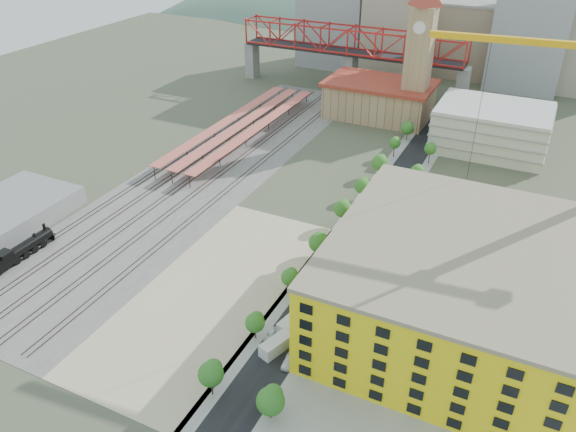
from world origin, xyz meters
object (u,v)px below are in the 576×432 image
at_px(site_trailer_b, 298,318).
at_px(site_trailer_d, 348,246).
at_px(site_trailer_c, 334,267).
at_px(car_0, 271,334).
at_px(construction_building, 453,284).
at_px(site_trailer_a, 282,341).
at_px(locomotive, 18,253).
at_px(clock_tower, 421,42).

relative_size(site_trailer_b, site_trailer_d, 1.17).
bearing_deg(site_trailer_c, car_0, -80.53).
bearing_deg(car_0, construction_building, 34.19).
bearing_deg(car_0, site_trailer_a, -22.09).
bearing_deg(locomotive, construction_building, 12.90).
height_order(site_trailer_d, car_0, site_trailer_d).
relative_size(site_trailer_c, car_0, 2.54).
relative_size(site_trailer_a, site_trailer_b, 0.96).
relative_size(site_trailer_c, site_trailer_d, 1.12).
distance_m(clock_tower, site_trailer_c, 98.41).
xyz_separation_m(clock_tower, construction_building, (34.00, -99.99, -19.29)).
height_order(site_trailer_b, car_0, site_trailer_b).
height_order(clock_tower, car_0, clock_tower).
xyz_separation_m(locomotive, site_trailer_c, (66.00, 26.88, -0.72)).
height_order(site_trailer_b, site_trailer_c, site_trailer_b).
xyz_separation_m(construction_building, locomotive, (-92.00, -21.07, -7.36)).
bearing_deg(site_trailer_a, clock_tower, 112.46).
xyz_separation_m(locomotive, site_trailer_b, (66.00, 8.12, -0.66)).
bearing_deg(site_trailer_b, locomotive, -161.27).
distance_m(locomotive, site_trailer_b, 66.50).
height_order(clock_tower, site_trailer_a, clock_tower).
xyz_separation_m(site_trailer_a, site_trailer_d, (0.00, 34.88, -0.14)).
height_order(site_trailer_a, site_trailer_d, site_trailer_a).
relative_size(site_trailer_a, site_trailer_d, 1.12).
bearing_deg(site_trailer_d, site_trailer_c, -89.57).
height_order(construction_building, locomotive, construction_building).
height_order(locomotive, site_trailer_c, locomotive).
distance_m(site_trailer_a, car_0, 3.35).
xyz_separation_m(clock_tower, site_trailer_d, (8.00, -84.89, -27.51)).
bearing_deg(site_trailer_a, site_trailer_d, 108.63).
height_order(locomotive, site_trailer_a, locomotive).
xyz_separation_m(site_trailer_c, car_0, (-3.00, -24.27, -0.68)).
bearing_deg(site_trailer_c, site_trailer_a, -73.48).
relative_size(locomotive, site_trailer_d, 2.53).
bearing_deg(site_trailer_c, construction_building, 3.92).
height_order(site_trailer_a, car_0, site_trailer_a).
bearing_deg(car_0, locomotive, -175.91).
bearing_deg(site_trailer_d, construction_building, -29.72).
bearing_deg(site_trailer_a, construction_building, 55.90).
bearing_deg(site_trailer_b, site_trailer_a, -78.28).
distance_m(site_trailer_a, site_trailer_b, 6.83).
distance_m(clock_tower, site_trailer_a, 123.12).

